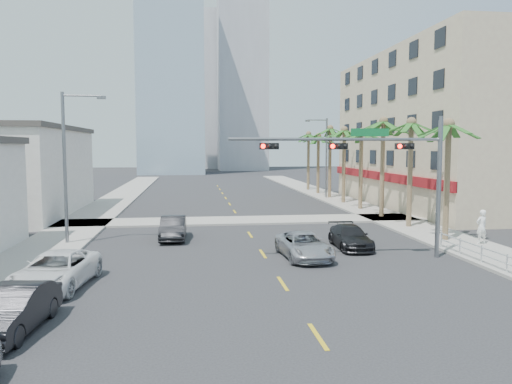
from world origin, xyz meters
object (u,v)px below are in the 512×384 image
traffic_signal_mast (381,162)px  car_parked_mid (13,310)px  car_lane_center (304,245)px  car_lane_right (350,237)px  car_parked_far (56,270)px  pedestrian (482,227)px  car_lane_left (173,228)px

traffic_signal_mast → car_parked_mid: bearing=-151.1°
car_lane_center → car_lane_right: 3.93m
car_parked_far → car_lane_center: (11.40, 4.14, -0.06)m
car_parked_far → car_lane_center: size_ratio=1.10×
car_parked_mid → pedestrian: bearing=31.9°
car_parked_mid → car_parked_far: size_ratio=0.83×
car_parked_mid → car_lane_center: size_ratio=0.91×
car_lane_center → pedestrian: bearing=5.8°
car_parked_far → car_lane_right: (14.63, 6.37, -0.09)m
traffic_signal_mast → car_parked_far: bearing=-167.4°
car_lane_left → pedestrian: 18.59m
car_parked_far → pedestrian: pedestrian is taller
car_parked_mid → pedestrian: size_ratio=2.18×
car_parked_mid → car_lane_left: car_lane_left is taller
traffic_signal_mast → pedestrian: bearing=19.3°
car_parked_mid → car_lane_center: bearing=44.6°
traffic_signal_mast → car_parked_mid: (-15.18, -8.37, -4.34)m
pedestrian → car_parked_mid: bearing=13.4°
car_lane_left → car_lane_right: size_ratio=0.99×
traffic_signal_mast → car_parked_far: size_ratio=2.10×
car_lane_left → car_parked_far: bearing=-111.9°
car_parked_mid → car_lane_right: car_parked_mid is taller
traffic_signal_mast → pedestrian: traffic_signal_mast is taller
traffic_signal_mast → car_lane_left: 13.58m
traffic_signal_mast → car_lane_left: bearing=146.9°
car_lane_left → car_lane_center: 9.40m
car_lane_left → car_lane_center: size_ratio=0.91×
car_parked_mid → car_lane_center: (11.40, 9.12, -0.05)m
car_lane_left → pedestrian: bearing=-12.9°
car_parked_mid → car_parked_far: bearing=95.9°
car_lane_center → pedestrian: size_ratio=2.41×
car_lane_center → car_parked_far: bearing=-163.5°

